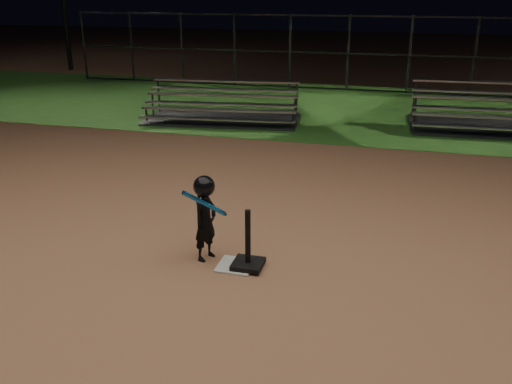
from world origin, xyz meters
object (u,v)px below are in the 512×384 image
Objects in this scene: batting_tee at (248,256)px; bleacher_left at (222,113)px; home_plate at (236,266)px; bleacher_right at (504,122)px; child_batter at (205,216)px.

bleacher_left is at bearing 110.54° from batting_tee.
bleacher_left is (-2.70, 7.64, 0.19)m from home_plate.
bleacher_right reaches higher than bleacher_left.
bleacher_right is (4.20, 8.42, 0.06)m from batting_tee.
batting_tee is 0.75m from child_batter.
home_plate is 0.10× the size of bleacher_right.
batting_tee reaches higher than home_plate.
bleacher_right is (4.80, 8.31, -0.38)m from child_batter.
home_plate is at bearing -85.11° from child_batter.
bleacher_left is 7.10m from bleacher_right.
bleacher_left reaches higher than batting_tee.
home_plate is at bearing -77.13° from bleacher_left.
bleacher_left is (-2.26, 7.52, -0.40)m from child_batter.
batting_tee is at bearing -80.33° from child_batter.
home_plate is 0.75m from child_batter.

